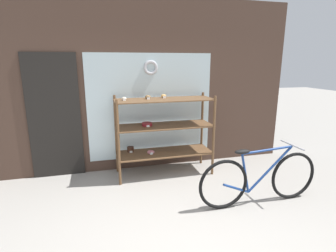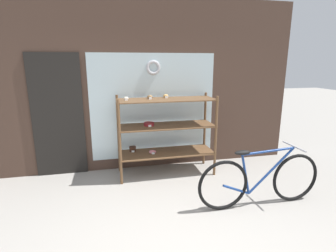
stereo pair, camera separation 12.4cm
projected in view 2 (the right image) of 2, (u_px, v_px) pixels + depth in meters
storefront_facade at (140, 88)px, 4.69m from camera, size 5.79×0.13×3.05m
display_case at (165, 128)px, 4.53m from camera, size 1.66×0.58×1.41m
bicycle at (260, 180)px, 3.58m from camera, size 1.80×0.46×0.84m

